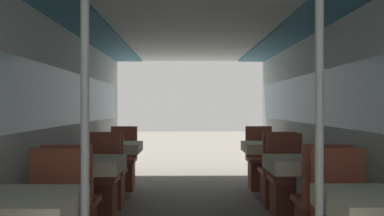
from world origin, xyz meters
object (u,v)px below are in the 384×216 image
Objects in this scene: support_pole_left_0 at (85,141)px; chair_left_far_1 at (100,193)px; chair_left_near_2 at (109,184)px; chair_right_far_1 at (288,192)px; chair_right_far_2 at (260,169)px; chair_right_near_2 at (277,183)px; support_pole_right_0 at (319,141)px; dining_table_right_2 at (268,151)px; dining_table_left_2 at (116,151)px; dining_table_left_1 at (88,170)px; dining_table_right_1 at (302,169)px; dining_table_left_0 at (18,215)px; chair_left_far_2 at (123,170)px.

support_pole_left_0 is 2.23× the size of chair_left_far_1.
chair_left_near_2 is 1.00× the size of chair_right_far_1.
chair_left_far_1 is 2.73m from chair_right_far_2.
chair_right_near_2 is (0.00, 0.58, 0.00)m from chair_right_far_1.
support_pole_left_0 and support_pole_right_0 have the same top height.
support_pole_left_0 is at bearing -82.54° from chair_left_near_2.
chair_left_near_2 is (0.00, 0.58, 0.00)m from chair_left_far_1.
dining_table_left_2 is at bearing 180.00° from dining_table_right_2.
dining_table_right_2 is (2.10, 1.16, 0.34)m from chair_left_far_1.
dining_table_left_1 is at bearing 134.72° from support_pole_right_0.
chair_left_near_2 is 2.10m from chair_right_near_2.
support_pole_left_0 reaches higher than dining_table_right_2.
chair_right_near_2 is (2.10, 1.16, -0.34)m from dining_table_left_1.
dining_table_right_1 is at bearing -90.00° from dining_table_right_2.
support_pole_left_0 is 4.48m from chair_right_far_2.
dining_table_left_0 is at bearing 90.00° from chair_left_far_1.
dining_table_left_0 is 0.80× the size of chair_left_near_2.
chair_right_near_2 reaches higher than dining_table_right_2.
dining_table_right_1 is at bearing 0.00° from dining_table_left_1.
support_pole_right_0 reaches higher than chair_left_far_2.
chair_left_near_2 is 1.25× the size of dining_table_right_1.
chair_left_far_1 is 1.00× the size of chair_right_far_2.
chair_right_far_1 reaches higher than dining_table_left_1.
dining_table_left_0 is at bearing -90.00° from dining_table_left_1.
chair_left_far_2 is at bearing -39.61° from chair_right_far_1.
support_pole_right_0 reaches higher than dining_table_left_0.
dining_table_left_0 is 3.15m from chair_right_far_1.
dining_table_right_2 is (2.10, 0.00, 0.00)m from dining_table_left_2.
chair_left_far_2 is at bearing 132.16° from dining_table_right_1.
chair_left_far_1 and chair_right_near_2 have the same top height.
dining_table_left_2 is 2.21m from chair_right_near_2.
chair_right_far_2 is (2.10, 1.74, 0.00)m from chair_left_far_1.
chair_right_far_1 is (2.10, -1.16, -0.34)m from dining_table_left_2.
chair_left_far_1 reaches higher than dining_table_right_2.
dining_table_right_1 is (2.10, -1.74, 0.00)m from dining_table_left_2.
dining_table_left_0 is at bearing 180.00° from support_pole_right_0.
support_pole_left_0 is 3.46m from chair_right_near_2.
chair_right_far_1 is 1.00× the size of chair_right_near_2.
chair_left_far_2 is at bearing 112.99° from support_pole_right_0.
chair_left_far_2 is (0.00, 2.32, -0.34)m from dining_table_left_1.
chair_left_far_1 and chair_right_far_1 have the same top height.
dining_table_left_1 is 2.49m from support_pole_right_0.
dining_table_left_1 is (-0.38, 1.74, -0.42)m from support_pole_left_0.
support_pole_left_0 is at bearing -83.78° from dining_table_left_2.
chair_right_far_2 is at bearing 90.00° from dining_table_right_1.
dining_table_left_2 is 2.73m from dining_table_right_1.
chair_left_near_2 and chair_right_far_1 have the same top height.
dining_table_left_2 is 0.80× the size of chair_right_far_2.
dining_table_left_2 is (-0.38, 3.48, -0.42)m from support_pole_left_0.
dining_table_left_1 is 2.21m from chair_right_far_1.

